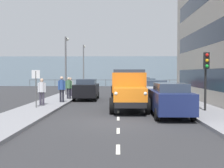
# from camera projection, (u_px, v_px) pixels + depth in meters

# --- Properties ---
(ground_plane) EXTENTS (80.00, 80.00, 0.00)m
(ground_plane) POSITION_uv_depth(u_px,v_px,m) (118.00, 100.00, 24.11)
(ground_plane) COLOR #2D2D30
(sidewalk_left) EXTENTS (2.50, 44.64, 0.15)m
(sidewalk_left) POSITION_uv_depth(u_px,v_px,m) (177.00, 99.00, 24.00)
(sidewalk_left) COLOR gray
(sidewalk_left) RESTS_ON ground_plane
(sidewalk_right) EXTENTS (2.50, 44.64, 0.15)m
(sidewalk_right) POSITION_uv_depth(u_px,v_px,m) (60.00, 99.00, 24.22)
(sidewalk_right) COLOR gray
(sidewalk_right) RESTS_ON ground_plane
(road_centreline_markings) EXTENTS (0.12, 39.37, 0.01)m
(road_centreline_markings) POSITION_uv_depth(u_px,v_px,m) (118.00, 101.00, 23.01)
(road_centreline_markings) COLOR silver
(road_centreline_markings) RESTS_ON ground_plane
(sea_horizon) EXTENTS (80.00, 0.80, 5.00)m
(sea_horizon) POSITION_uv_depth(u_px,v_px,m) (118.00, 71.00, 49.31)
(sea_horizon) COLOR gray
(sea_horizon) RESTS_ON ground_plane
(seawall_railing) EXTENTS (28.08, 0.08, 1.20)m
(seawall_railing) POSITION_uv_depth(u_px,v_px,m) (118.00, 81.00, 45.77)
(seawall_railing) COLOR #4C5156
(seawall_railing) RESTS_ON ground_plane
(truck_vintage_orange) EXTENTS (2.17, 5.64, 2.43)m
(truck_vintage_orange) POSITION_uv_depth(u_px,v_px,m) (129.00, 91.00, 17.03)
(truck_vintage_orange) COLOR black
(truck_vintage_orange) RESTS_ON ground_plane
(car_navy_kerbside_near) EXTENTS (1.85, 4.54, 1.72)m
(car_navy_kerbside_near) POSITION_uv_depth(u_px,v_px,m) (170.00, 99.00, 14.88)
(car_navy_kerbside_near) COLOR navy
(car_navy_kerbside_near) RESTS_ON ground_plane
(car_white_kerbside_1) EXTENTS (1.75, 4.35, 1.72)m
(car_white_kerbside_1) POSITION_uv_depth(u_px,v_px,m) (155.00, 91.00, 21.15)
(car_white_kerbside_1) COLOR white
(car_white_kerbside_1) RESTS_ON ground_plane
(car_teal_kerbside_2) EXTENTS (1.77, 4.03, 1.72)m
(car_teal_kerbside_2) POSITION_uv_depth(u_px,v_px,m) (146.00, 87.00, 27.29)
(car_teal_kerbside_2) COLOR #1E6670
(car_teal_kerbside_2) RESTS_ON ground_plane
(car_maroon_kerbside_3) EXTENTS (1.92, 4.10, 1.72)m
(car_maroon_kerbside_3) POSITION_uv_depth(u_px,v_px,m) (142.00, 85.00, 32.87)
(car_maroon_kerbside_3) COLOR maroon
(car_maroon_kerbside_3) RESTS_ON ground_plane
(car_black_oppositeside_0) EXTENTS (1.89, 4.07, 1.72)m
(car_black_oppositeside_0) POSITION_uv_depth(u_px,v_px,m) (87.00, 89.00, 24.14)
(car_black_oppositeside_0) COLOR black
(car_black_oppositeside_0) RESTS_ON ground_plane
(pedestrian_with_bag) EXTENTS (0.53, 0.34, 1.72)m
(pedestrian_with_bag) POSITION_uv_depth(u_px,v_px,m) (42.00, 89.00, 18.92)
(pedestrian_with_bag) COLOR #383342
(pedestrian_with_bag) RESTS_ON sidewalk_right
(pedestrian_near_railing) EXTENTS (0.53, 0.34, 1.83)m
(pedestrian_near_railing) POSITION_uv_depth(u_px,v_px,m) (62.00, 87.00, 20.78)
(pedestrian_near_railing) COLOR black
(pedestrian_near_railing) RESTS_ON sidewalk_right
(pedestrian_by_lamp) EXTENTS (0.53, 0.34, 1.72)m
(pedestrian_by_lamp) POSITION_uv_depth(u_px,v_px,m) (69.00, 86.00, 23.52)
(pedestrian_by_lamp) COLOR black
(pedestrian_by_lamp) RESTS_ON sidewalk_right
(pedestrian_in_dark_coat) EXTENTS (0.53, 0.34, 1.66)m
(pedestrian_in_dark_coat) POSITION_uv_depth(u_px,v_px,m) (71.00, 85.00, 26.05)
(pedestrian_in_dark_coat) COLOR #383342
(pedestrian_in_dark_coat) RESTS_ON sidewalk_right
(traffic_light_near) EXTENTS (0.28, 0.41, 3.20)m
(traffic_light_near) POSITION_uv_depth(u_px,v_px,m) (206.00, 68.00, 15.99)
(traffic_light_near) COLOR black
(traffic_light_near) RESTS_ON sidewalk_left
(lamp_post_promenade) EXTENTS (0.32, 1.14, 5.52)m
(lamp_post_promenade) POSITION_uv_depth(u_px,v_px,m) (66.00, 60.00, 27.91)
(lamp_post_promenade) COLOR #59595B
(lamp_post_promenade) RESTS_ON sidewalk_right
(lamp_post_far) EXTENTS (0.32, 1.14, 5.89)m
(lamp_post_far) POSITION_uv_depth(u_px,v_px,m) (84.00, 62.00, 39.99)
(lamp_post_far) COLOR #59595B
(lamp_post_far) RESTS_ON sidewalk_right
(street_sign) EXTENTS (0.50, 0.07, 2.25)m
(street_sign) POSITION_uv_depth(u_px,v_px,m) (36.00, 82.00, 17.53)
(street_sign) COLOR #4C4C4C
(street_sign) RESTS_ON sidewalk_right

